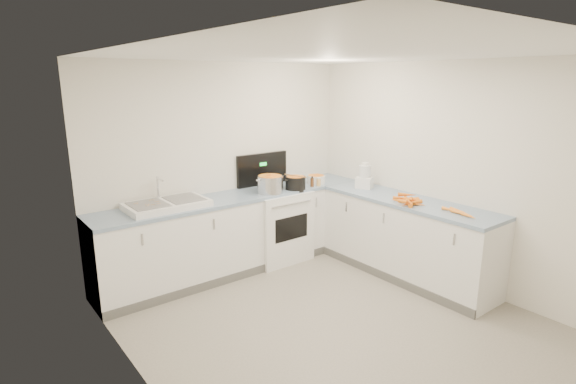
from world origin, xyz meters
TOP-DOWN VIEW (x-y plane):
  - floor at (0.00, 0.00)m, footprint 3.50×4.00m
  - ceiling at (0.00, 0.00)m, footprint 3.50×4.00m
  - wall_back at (0.00, 2.00)m, footprint 3.50×0.00m
  - wall_left at (-1.75, 0.00)m, footprint 0.00×4.00m
  - wall_right at (1.75, 0.00)m, footprint 0.00×4.00m
  - counter_back at (0.00, 1.70)m, footprint 3.50×0.62m
  - counter_right at (1.45, 0.30)m, footprint 0.62×2.20m
  - stove at (0.55, 1.69)m, footprint 0.76×0.65m
  - sink at (-0.90, 1.70)m, footprint 0.86×0.52m
  - steel_pot at (0.38, 1.55)m, footprint 0.41×0.41m
  - black_pot at (0.74, 1.51)m, footprint 0.30×0.30m
  - wooden_spoon at (0.74, 1.51)m, footprint 0.10×0.33m
  - mixing_bowl at (1.16, 1.59)m, footprint 0.30×0.30m
  - extract_bottle at (0.99, 1.48)m, footprint 0.05×0.05m
  - spice_jar at (1.09, 1.46)m, footprint 0.06×0.06m
  - food_processor at (1.47, 1.01)m, footprint 0.23×0.25m
  - carrot_pile at (1.31, 0.19)m, footprint 0.38×0.39m
  - peeled_carrots at (1.39, -0.39)m, footprint 0.16×0.42m
  - peelings at (-1.10, 1.70)m, footprint 0.26×0.24m

SIDE VIEW (x-z plane):
  - floor at x=0.00m, z-range 0.00..0.00m
  - counter_back at x=0.00m, z-range 0.00..0.94m
  - counter_right at x=1.45m, z-range 0.00..0.94m
  - stove at x=0.55m, z-range -0.21..1.15m
  - peeled_carrots at x=1.39m, z-range 0.94..0.98m
  - carrot_pile at x=1.31m, z-range 0.93..1.02m
  - sink at x=-0.90m, z-range 0.82..1.13m
  - spice_jar at x=1.09m, z-range 0.94..1.04m
  - mixing_bowl at x=1.16m, z-range 0.94..1.05m
  - extract_bottle at x=0.99m, z-range 0.94..1.05m
  - black_pot at x=0.74m, z-range 0.92..1.10m
  - peelings at x=-1.10m, z-range 1.01..1.02m
  - steel_pot at x=0.38m, z-range 0.92..1.15m
  - food_processor at x=1.47m, z-range 0.92..1.25m
  - wooden_spoon at x=0.74m, z-range 1.11..1.12m
  - wall_back at x=0.00m, z-range 0.00..2.50m
  - wall_left at x=-1.75m, z-range 0.00..2.50m
  - wall_right at x=1.75m, z-range 0.00..2.50m
  - ceiling at x=0.00m, z-range 2.50..2.50m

